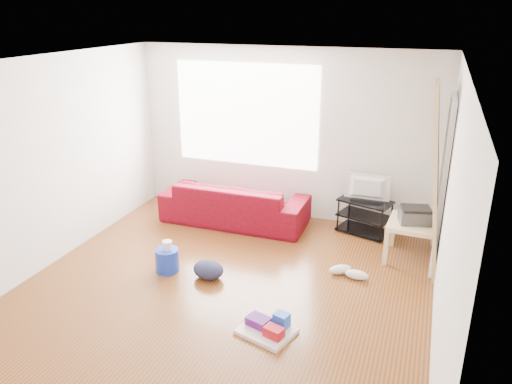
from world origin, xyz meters
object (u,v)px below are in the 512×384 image
(tv_stand, at_px, (364,216))
(cleaning_tray, at_px, (268,328))
(side_table, at_px, (414,228))
(sofa, at_px, (235,222))
(bucket, at_px, (168,270))
(backpack, at_px, (209,277))

(tv_stand, height_order, cleaning_tray, tv_stand)
(side_table, height_order, cleaning_tray, side_table)
(sofa, distance_m, tv_stand, 1.89)
(tv_stand, height_order, bucket, tv_stand)
(sofa, distance_m, backpack, 1.65)
(backpack, bearing_deg, bucket, -166.81)
(sofa, relative_size, tv_stand, 2.66)
(tv_stand, relative_size, bucket, 2.81)
(cleaning_tray, relative_size, backpack, 1.59)
(side_table, bearing_deg, bucket, -154.40)
(sofa, xyz_separation_m, tv_stand, (1.85, 0.27, 0.25))
(sofa, relative_size, side_table, 3.25)
(tv_stand, bearing_deg, sofa, -154.83)
(side_table, xyz_separation_m, bucket, (-2.75, -1.32, -0.42))
(backpack, bearing_deg, cleaning_tray, -26.19)
(sofa, bearing_deg, tv_stand, -171.70)
(tv_stand, height_order, backpack, tv_stand)
(sofa, relative_size, backpack, 5.55)
(sofa, distance_m, bucket, 1.65)
(bucket, bearing_deg, cleaning_tray, -26.02)
(tv_stand, relative_size, side_table, 1.22)
(side_table, height_order, backpack, side_table)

